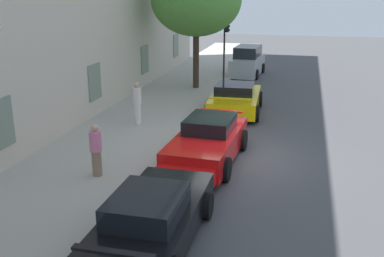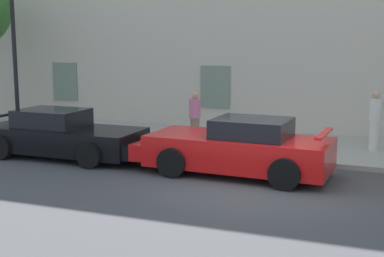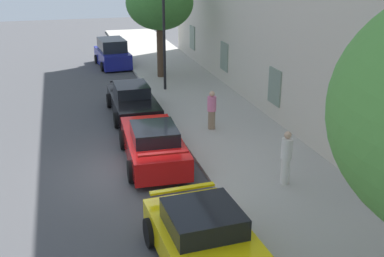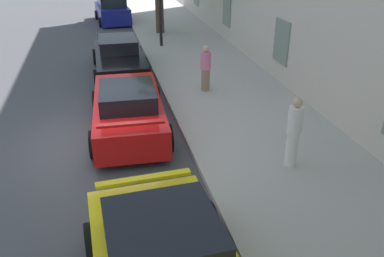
# 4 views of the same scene
# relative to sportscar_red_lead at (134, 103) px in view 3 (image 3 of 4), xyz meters

# --- Properties ---
(ground_plane) EXTENTS (80.00, 80.00, 0.00)m
(ground_plane) POSITION_rel_sportscar_red_lead_xyz_m (5.64, -0.83, -0.59)
(ground_plane) COLOR #444447
(sidewalk) EXTENTS (60.00, 4.30, 0.14)m
(sidewalk) POSITION_rel_sportscar_red_lead_xyz_m (5.64, 3.41, -0.52)
(sidewalk) COLOR #A8A399
(sidewalk) RESTS_ON ground
(sportscar_red_lead) EXTENTS (4.99, 2.05, 1.34)m
(sportscar_red_lead) POSITION_rel_sportscar_red_lead_xyz_m (0.00, 0.00, 0.00)
(sportscar_red_lead) COLOR black
(sportscar_red_lead) RESTS_ON ground
(sportscar_yellow_flank) EXTENTS (4.92, 2.20, 1.41)m
(sportscar_yellow_flank) POSITION_rel_sportscar_red_lead_xyz_m (4.86, -0.11, 0.04)
(sportscar_yellow_flank) COLOR red
(sportscar_yellow_flank) RESTS_ON ground
(sportscar_white_middle) EXTENTS (4.58, 2.44, 1.38)m
(sportscar_white_middle) POSITION_rel_sportscar_red_lead_xyz_m (11.27, -0.08, 0.04)
(sportscar_white_middle) COLOR yellow
(sportscar_white_middle) RESTS_ON ground
(hatchback_parked) EXTENTS (3.99, 2.13, 1.74)m
(hatchback_parked) POSITION_rel_sportscar_red_lead_xyz_m (-10.18, 0.27, 0.20)
(hatchback_parked) COLOR navy
(hatchback_parked) RESTS_ON ground
(tree_midblock) EXTENTS (3.70, 3.70, 5.62)m
(tree_midblock) POSITION_rel_sportscar_red_lead_xyz_m (-6.18, 2.58, 3.65)
(tree_midblock) COLOR #473323
(tree_midblock) RESTS_ON sidewalk
(street_lamp) EXTENTS (0.44, 1.42, 5.11)m
(street_lamp) POSITION_rel_sportscar_red_lead_xyz_m (-3.46, 1.74, 3.13)
(street_lamp) COLOR black
(street_lamp) RESTS_ON sidewalk
(pedestrian_admiring) EXTENTS (0.37, 0.37, 1.72)m
(pedestrian_admiring) POSITION_rel_sportscar_red_lead_xyz_m (8.02, 3.37, 0.43)
(pedestrian_admiring) COLOR silver
(pedestrian_admiring) RESTS_ON sidewalk
(pedestrian_strolling) EXTENTS (0.50, 0.50, 1.57)m
(pedestrian_strolling) POSITION_rel_sportscar_red_lead_xyz_m (2.80, 2.71, 0.35)
(pedestrian_strolling) COLOR #8C7259
(pedestrian_strolling) RESTS_ON sidewalk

